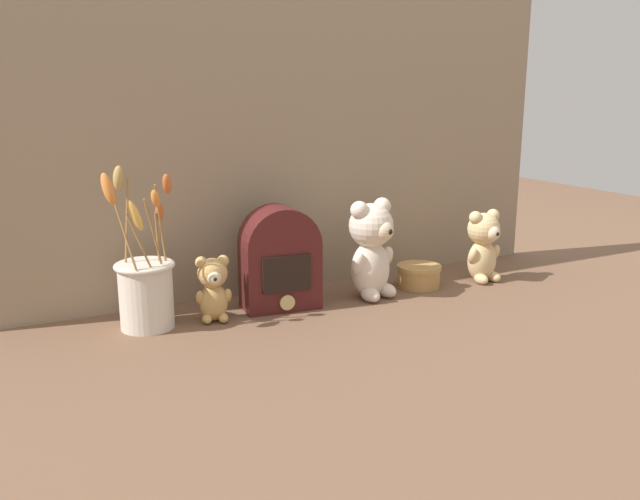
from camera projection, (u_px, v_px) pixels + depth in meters
name	position (u px, v px, depth m)	size (l,w,h in m)	color
ground_plane	(324.00, 304.00, 1.57)	(4.00, 4.00, 0.00)	brown
backdrop_wall	(292.00, 133.00, 1.63)	(1.46, 0.02, 0.77)	gray
teddy_bear_large	(371.00, 247.00, 1.60)	(0.13, 0.12, 0.24)	beige
teddy_bear_medium	(484.00, 244.00, 1.74)	(0.10, 0.09, 0.19)	#DBBC84
teddy_bear_small	(213.00, 287.00, 1.44)	(0.08, 0.07, 0.14)	tan
flower_vase	(145.00, 287.00, 1.40)	(0.15, 0.14, 0.34)	silver
vintage_radio	(280.00, 259.00, 1.53)	(0.18, 0.12, 0.23)	#4C1919
decorative_tin_tall	(419.00, 276.00, 1.70)	(0.11, 0.11, 0.06)	tan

